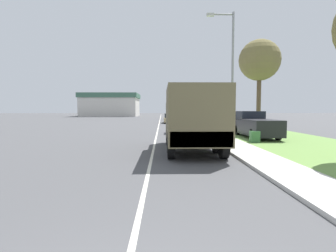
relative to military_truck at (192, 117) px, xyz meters
name	(u,v)px	position (x,y,z in m)	size (l,w,h in m)	color
ground_plane	(159,122)	(-1.94, 28.57, -1.70)	(180.00, 180.00, 0.00)	#4C4C4F
lane_centre_stripe	(159,122)	(-1.94, 28.57, -1.70)	(0.12, 120.00, 0.00)	silver
sidewalk_right	(188,122)	(2.56, 28.57, -1.64)	(1.80, 120.00, 0.12)	beige
grass_strip_right	(215,122)	(6.96, 28.57, -1.69)	(7.00, 120.00, 0.02)	#6B9347
military_truck	(192,117)	(0.00, 0.00, 0.00)	(2.52, 6.70, 3.08)	#606647
car_nearest_ahead	(181,125)	(0.12, 9.73, -0.99)	(1.90, 4.24, 1.59)	silver
car_second_ahead	(170,119)	(-0.32, 25.97, -1.06)	(1.87, 4.66, 1.41)	tan
car_third_ahead	(171,116)	(0.22, 39.45, -1.02)	(1.82, 4.17, 1.52)	navy
pickup_truck	(255,125)	(5.38, 6.33, -0.78)	(1.93, 5.49, 1.90)	black
lamp_post	(229,66)	(2.62, 3.18, 3.01)	(1.69, 0.24, 7.80)	gray
tree_mid_right	(260,61)	(7.24, 10.69, 4.70)	(3.66, 3.66, 8.27)	brown
utility_box	(255,137)	(4.26, 3.19, -1.33)	(0.55, 0.45, 0.70)	#3D7042
building_distant	(111,105)	(-16.34, 63.38, 1.57)	(16.01, 12.83, 6.45)	beige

